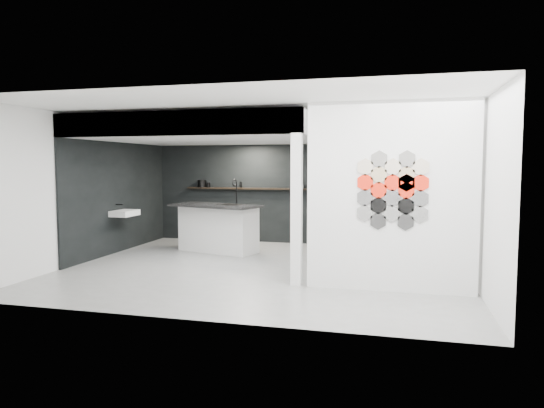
{
  "coord_description": "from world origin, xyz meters",
  "views": [
    {
      "loc": [
        2.28,
        -8.3,
        1.87
      ],
      "look_at": [
        0.1,
        0.3,
        1.15
      ],
      "focal_mm": 32.0,
      "sensor_mm": 36.0,
      "label": 1
    }
  ],
  "objects_px": {
    "kitchen_island": "(218,227)",
    "utensil_cup": "(208,185)",
    "kettle": "(297,185)",
    "stockpot": "(202,183)",
    "partition_panel": "(391,197)",
    "wall_basin": "(125,213)",
    "glass_bowl": "(301,186)",
    "glass_vase": "(301,186)",
    "bottle_dark": "(241,185)"
  },
  "relations": [
    {
      "from": "wall_basin",
      "to": "stockpot",
      "type": "bearing_deg",
      "value": 66.4
    },
    {
      "from": "bottle_dark",
      "to": "utensil_cup",
      "type": "bearing_deg",
      "value": 180.0
    },
    {
      "from": "stockpot",
      "to": "utensil_cup",
      "type": "xyz_separation_m",
      "value": [
        0.17,
        0.0,
        -0.03
      ]
    },
    {
      "from": "stockpot",
      "to": "utensil_cup",
      "type": "bearing_deg",
      "value": 0.0
    },
    {
      "from": "wall_basin",
      "to": "bottle_dark",
      "type": "relative_size",
      "value": 4.34
    },
    {
      "from": "partition_panel",
      "to": "kettle",
      "type": "relative_size",
      "value": 16.69
    },
    {
      "from": "glass_vase",
      "to": "utensil_cup",
      "type": "relative_size",
      "value": 1.07
    },
    {
      "from": "stockpot",
      "to": "utensil_cup",
      "type": "height_order",
      "value": "stockpot"
    },
    {
      "from": "utensil_cup",
      "to": "glass_vase",
      "type": "bearing_deg",
      "value": 0.0
    },
    {
      "from": "wall_basin",
      "to": "bottle_dark",
      "type": "distance_m",
      "value": 2.86
    },
    {
      "from": "kitchen_island",
      "to": "glass_bowl",
      "type": "relative_size",
      "value": 17.2
    },
    {
      "from": "kettle",
      "to": "bottle_dark",
      "type": "relative_size",
      "value": 1.21
    },
    {
      "from": "wall_basin",
      "to": "glass_bowl",
      "type": "relative_size",
      "value": 4.91
    },
    {
      "from": "partition_panel",
      "to": "utensil_cup",
      "type": "height_order",
      "value": "partition_panel"
    },
    {
      "from": "wall_basin",
      "to": "utensil_cup",
      "type": "xyz_separation_m",
      "value": [
        1.07,
        2.07,
        0.53
      ]
    },
    {
      "from": "wall_basin",
      "to": "kettle",
      "type": "relative_size",
      "value": 3.58
    },
    {
      "from": "wall_basin",
      "to": "kitchen_island",
      "type": "xyz_separation_m",
      "value": [
        1.85,
        0.64,
        -0.32
      ]
    },
    {
      "from": "kitchen_island",
      "to": "kettle",
      "type": "xyz_separation_m",
      "value": [
        1.45,
        1.43,
        0.86
      ]
    },
    {
      "from": "kitchen_island",
      "to": "utensil_cup",
      "type": "relative_size",
      "value": 18.92
    },
    {
      "from": "kettle",
      "to": "stockpot",
      "type": "bearing_deg",
      "value": 164.63
    },
    {
      "from": "wall_basin",
      "to": "stockpot",
      "type": "relative_size",
      "value": 2.79
    },
    {
      "from": "kitchen_island",
      "to": "utensil_cup",
      "type": "xyz_separation_m",
      "value": [
        -0.78,
        1.43,
        0.85
      ]
    },
    {
      "from": "glass_vase",
      "to": "kettle",
      "type": "bearing_deg",
      "value": 180.0
    },
    {
      "from": "kitchen_island",
      "to": "bottle_dark",
      "type": "height_order",
      "value": "kitchen_island"
    },
    {
      "from": "bottle_dark",
      "to": "kettle",
      "type": "bearing_deg",
      "value": 0.0
    },
    {
      "from": "bottle_dark",
      "to": "utensil_cup",
      "type": "height_order",
      "value": "bottle_dark"
    },
    {
      "from": "partition_panel",
      "to": "glass_bowl",
      "type": "height_order",
      "value": "partition_panel"
    },
    {
      "from": "glass_bowl",
      "to": "bottle_dark",
      "type": "bearing_deg",
      "value": 180.0
    },
    {
      "from": "kettle",
      "to": "utensil_cup",
      "type": "height_order",
      "value": "kettle"
    },
    {
      "from": "kitchen_island",
      "to": "glass_vase",
      "type": "height_order",
      "value": "kitchen_island"
    },
    {
      "from": "bottle_dark",
      "to": "utensil_cup",
      "type": "relative_size",
      "value": 1.24
    },
    {
      "from": "stockpot",
      "to": "glass_bowl",
      "type": "distance_m",
      "value": 2.49
    },
    {
      "from": "kettle",
      "to": "wall_basin",
      "type": "bearing_deg",
      "value": -163.33
    },
    {
      "from": "kettle",
      "to": "utensil_cup",
      "type": "relative_size",
      "value": 1.51
    },
    {
      "from": "utensil_cup",
      "to": "kitchen_island",
      "type": "bearing_deg",
      "value": -61.34
    },
    {
      "from": "partition_panel",
      "to": "kitchen_island",
      "type": "distance_m",
      "value": 4.45
    },
    {
      "from": "glass_bowl",
      "to": "glass_vase",
      "type": "bearing_deg",
      "value": 0.0
    },
    {
      "from": "partition_panel",
      "to": "kitchen_island",
      "type": "xyz_separation_m",
      "value": [
        -3.61,
        2.44,
        -0.87
      ]
    },
    {
      "from": "kitchen_island",
      "to": "stockpot",
      "type": "bearing_deg",
      "value": 140.41
    },
    {
      "from": "kettle",
      "to": "glass_vase",
      "type": "distance_m",
      "value": 0.09
    },
    {
      "from": "kettle",
      "to": "glass_bowl",
      "type": "distance_m",
      "value": 0.09
    },
    {
      "from": "kettle",
      "to": "kitchen_island",
      "type": "bearing_deg",
      "value": -150.79
    },
    {
      "from": "wall_basin",
      "to": "kitchen_island",
      "type": "distance_m",
      "value": 1.99
    },
    {
      "from": "glass_bowl",
      "to": "utensil_cup",
      "type": "relative_size",
      "value": 1.1
    },
    {
      "from": "kitchen_island",
      "to": "glass_bowl",
      "type": "xyz_separation_m",
      "value": [
        1.54,
        1.43,
        0.84
      ]
    },
    {
      "from": "bottle_dark",
      "to": "utensil_cup",
      "type": "xyz_separation_m",
      "value": [
        -0.84,
        0.0,
        -0.01
      ]
    },
    {
      "from": "kitchen_island",
      "to": "glass_vase",
      "type": "distance_m",
      "value": 2.26
    },
    {
      "from": "glass_vase",
      "to": "kitchen_island",
      "type": "bearing_deg",
      "value": -137.15
    },
    {
      "from": "kettle",
      "to": "glass_vase",
      "type": "bearing_deg",
      "value": -15.37
    },
    {
      "from": "wall_basin",
      "to": "partition_panel",
      "type": "bearing_deg",
      "value": -18.23
    }
  ]
}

